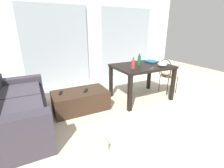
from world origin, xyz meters
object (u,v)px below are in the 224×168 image
wire_chair (167,73)px  bottle_far (133,64)px  book_stack (151,61)px  tv_remote_primary (86,90)px  bottle_near (139,60)px  tv_remote_secondary (61,93)px  shoebox (95,146)px  scissors (151,68)px  bowl (162,64)px  coffee_table (81,100)px  couch (15,111)px  craft_table (142,70)px

wire_chair → bottle_far: bottle_far is taller
book_stack → tv_remote_primary: size_ratio=2.03×
bottle_near → tv_remote_secondary: size_ratio=1.60×
bottle_near → bottle_far: bearing=-144.5°
bottle_far → shoebox: bearing=-141.6°
scissors → tv_remote_primary: size_ratio=0.70×
bottle_near → bottle_far: 0.36m
bottle_near → scissors: (0.05, -0.36, -0.10)m
bottle_far → scissors: size_ratio=2.09×
wire_chair → bottle_near: bearing=175.1°
wire_chair → bowl: bowl is taller
wire_chair → bottle_far: (-1.09, -0.14, 0.34)m
bottle_near → bottle_far: size_ratio=1.06×
bottle_near → book_stack: size_ratio=0.77×
tv_remote_secondary → bottle_far: bearing=6.5°
coffee_table → bowl: bowl is taller
shoebox → coffee_table: bearing=81.8°
couch → book_stack: size_ratio=5.90×
craft_table → scissors: 0.33m
bottle_far → tv_remote_secondary: (-1.38, 0.33, -0.47)m
craft_table → couch: bearing=-179.2°
bottle_far → scissors: bearing=-23.3°
bottle_near → tv_remote_secondary: 1.75m
book_stack → scissors: size_ratio=2.90×
bowl → shoebox: 2.17m
bottle_near → book_stack: (0.43, 0.12, -0.09)m
couch → bowl: bearing=-5.2°
wire_chair → tv_remote_secondary: wire_chair is taller
coffee_table → bottle_far: 1.26m
craft_table → wire_chair: 0.76m
bowl → wire_chair: bearing=30.8°
bottle_far → book_stack: 0.80m
bottle_far → scissors: bottle_far is taller
book_stack → tv_remote_secondary: 2.15m
couch → tv_remote_primary: bearing=4.6°
coffee_table → craft_table: bearing=-4.0°
scissors → coffee_table: bearing=163.3°
wire_chair → tv_remote_primary: (-2.02, 0.09, -0.13)m
bowl → craft_table: bearing=136.0°
coffee_table → bottle_far: size_ratio=4.57×
book_stack → tv_remote_secondary: book_stack is taller
wire_chair → tv_remote_primary: wire_chair is taller
coffee_table → craft_table: (1.38, -0.10, 0.48)m
bottle_near → craft_table: bearing=-36.7°
couch → scissors: size_ratio=17.14×
coffee_table → book_stack: 1.86m
tv_remote_primary → wire_chair: bearing=29.7°
couch → bottle_near: (2.43, 0.08, 0.58)m
tv_remote_secondary → bowl: bearing=7.4°
wire_chair → couch: bearing=-179.9°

